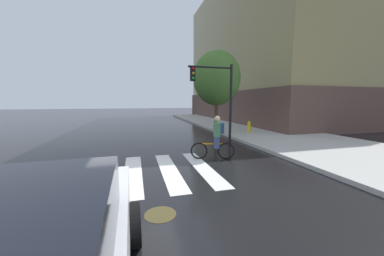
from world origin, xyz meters
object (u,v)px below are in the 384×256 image
traffic_light_near (217,89)px  street_tree_near (217,78)px  manhole_cover (160,214)px  cyclist (216,138)px  fire_hydrant (249,127)px

traffic_light_near → street_tree_near: 3.03m
manhole_cover → traffic_light_near: size_ratio=0.15×
manhole_cover → street_tree_near: (4.87, 9.32, 3.74)m
cyclist → traffic_light_near: 3.97m
fire_hydrant → street_tree_near: (-2.08, 0.78, 3.22)m
cyclist → street_tree_near: size_ratio=0.30×
cyclist → fire_hydrant: cyclist is taller
street_tree_near → fire_hydrant: bearing=-20.6°
street_tree_near → cyclist: bearing=-111.6°
manhole_cover → cyclist: bearing=53.6°
cyclist → street_tree_near: street_tree_near is taller
cyclist → fire_hydrant: (4.40, 5.09, -0.31)m
traffic_light_near → fire_hydrant: bearing=31.4°
cyclist → manhole_cover: bearing=-126.4°
fire_hydrant → street_tree_near: 3.91m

